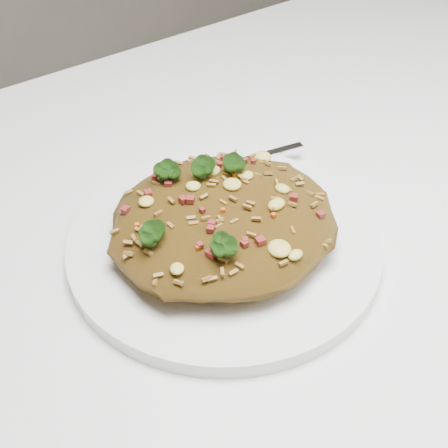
# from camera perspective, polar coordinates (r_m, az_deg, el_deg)

# --- Properties ---
(dining_table) EXTENTS (1.20, 0.80, 0.75)m
(dining_table) POSITION_cam_1_polar(r_m,az_deg,el_deg) (0.63, 6.79, -6.23)
(dining_table) COLOR white
(dining_table) RESTS_ON ground
(plate) EXTENTS (0.26, 0.26, 0.01)m
(plate) POSITION_cam_1_polar(r_m,az_deg,el_deg) (0.53, 0.00, -1.79)
(plate) COLOR white
(plate) RESTS_ON dining_table
(fried_rice) EXTENTS (0.19, 0.18, 0.06)m
(fried_rice) POSITION_cam_1_polar(r_m,az_deg,el_deg) (0.51, -0.08, 0.94)
(fried_rice) COLOR #86601C
(fried_rice) RESTS_ON plate
(fork) EXTENTS (0.16, 0.05, 0.00)m
(fork) POSITION_cam_1_polar(r_m,az_deg,el_deg) (0.61, 1.15, 5.63)
(fork) COLOR silver
(fork) RESTS_ON plate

